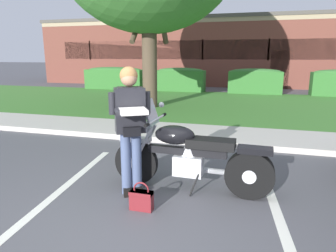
{
  "coord_description": "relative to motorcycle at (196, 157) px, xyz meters",
  "views": [
    {
      "loc": [
        1.24,
        -2.68,
        1.84
      ],
      "look_at": [
        0.09,
        1.39,
        0.85
      ],
      "focal_mm": 32.37,
      "sensor_mm": 36.0,
      "label": 1
    }
  ],
  "objects": [
    {
      "name": "hedge_center_right",
      "position": [
        0.75,
        11.36,
        0.16
      ],
      "size": [
        2.49,
        0.9,
        1.24
      ],
      "color": "#336B2D",
      "rests_on": "ground"
    },
    {
      "name": "rider_person",
      "position": [
        -0.81,
        -0.33,
        0.52
      ],
      "size": [
        0.6,
        0.67,
        1.7
      ],
      "color": "black",
      "rests_on": "ground"
    },
    {
      "name": "handbag",
      "position": [
        -0.53,
        -0.72,
        -0.34
      ],
      "size": [
        0.28,
        0.13,
        0.36
      ],
      "color": "maroon",
      "rests_on": "ground"
    },
    {
      "name": "stall_stripe_0",
      "position": [
        -1.76,
        -0.99,
        -0.49
      ],
      "size": [
        0.57,
        4.39,
        0.01
      ],
      "primitive_type": "cube",
      "rotation": [
        0.0,
        0.0,
        0.1
      ],
      "color": "silver",
      "rests_on": "ground"
    },
    {
      "name": "curb_strip",
      "position": [
        -0.54,
        2.2,
        -0.43
      ],
      "size": [
        60.0,
        0.2,
        0.12
      ],
      "primitive_type": "cube",
      "color": "#B7B2A8",
      "rests_on": "ground"
    },
    {
      "name": "ground_plane",
      "position": [
        -0.54,
        -1.19,
        -0.49
      ],
      "size": [
        140.0,
        140.0,
        0.0
      ],
      "primitive_type": "plane",
      "color": "#4C4C51"
    },
    {
      "name": "motorcycle",
      "position": [
        0.0,
        0.0,
        0.0
      ],
      "size": [
        2.24,
        0.82,
        1.26
      ],
      "color": "black",
      "rests_on": "ground"
    },
    {
      "name": "grass_lawn",
      "position": [
        -0.54,
        7.57,
        -0.46
      ],
      "size": [
        60.0,
        7.55,
        0.06
      ],
      "primitive_type": "cube",
      "color": "#3D752D",
      "rests_on": "ground"
    },
    {
      "name": "stall_stripe_1",
      "position": [
        1.13,
        -0.99,
        -0.49
      ],
      "size": [
        0.57,
        4.39,
        0.01
      ],
      "primitive_type": "cube",
      "rotation": [
        0.0,
        0.0,
        0.1
      ],
      "color": "silver",
      "rests_on": "ground"
    },
    {
      "name": "brick_building",
      "position": [
        -2.31,
        18.34,
        1.59
      ],
      "size": [
        21.99,
        8.21,
        4.15
      ],
      "color": "brown",
      "rests_on": "ground"
    },
    {
      "name": "hedge_center_left",
      "position": [
        -2.93,
        11.36,
        0.16
      ],
      "size": [
        2.47,
        0.9,
        1.24
      ],
      "color": "#336B2D",
      "rests_on": "ground"
    },
    {
      "name": "hedge_left",
      "position": [
        -6.61,
        11.36,
        0.16
      ],
      "size": [
        3.22,
        0.9,
        1.24
      ],
      "color": "#336B2D",
      "rests_on": "ground"
    },
    {
      "name": "concrete_walk",
      "position": [
        -0.54,
        3.05,
        -0.45
      ],
      "size": [
        60.0,
        1.5,
        0.08
      ],
      "primitive_type": "cube",
      "color": "#B7B2A8",
      "rests_on": "ground"
    }
  ]
}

